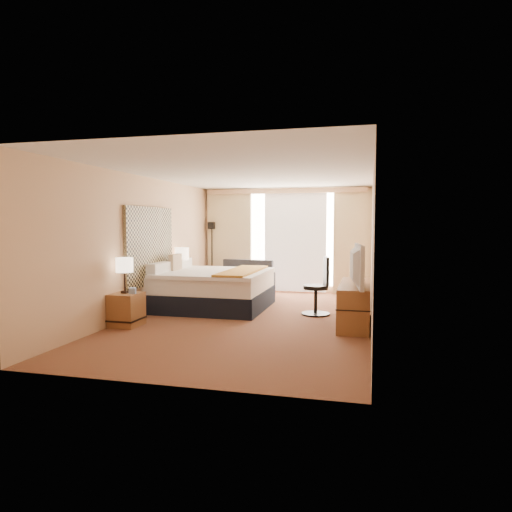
% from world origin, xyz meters
% --- Properties ---
extents(floor, '(4.20, 7.00, 0.02)m').
position_xyz_m(floor, '(0.00, 0.00, 0.00)').
color(floor, '#5C1C1A').
rests_on(floor, ground).
extents(ceiling, '(4.20, 7.00, 0.02)m').
position_xyz_m(ceiling, '(0.00, 0.00, 2.60)').
color(ceiling, silver).
rests_on(ceiling, wall_back).
extents(wall_back, '(4.20, 0.02, 2.60)m').
position_xyz_m(wall_back, '(0.00, 3.50, 1.30)').
color(wall_back, tan).
rests_on(wall_back, ground).
extents(wall_front, '(4.20, 0.02, 2.60)m').
position_xyz_m(wall_front, '(0.00, -3.50, 1.30)').
color(wall_front, tan).
rests_on(wall_front, ground).
extents(wall_left, '(0.02, 7.00, 2.60)m').
position_xyz_m(wall_left, '(-2.10, 0.00, 1.30)').
color(wall_left, tan).
rests_on(wall_left, ground).
extents(wall_right, '(0.02, 7.00, 2.60)m').
position_xyz_m(wall_right, '(2.10, 0.00, 1.30)').
color(wall_right, tan).
rests_on(wall_right, ground).
extents(headboard, '(0.06, 1.85, 1.50)m').
position_xyz_m(headboard, '(-2.06, 0.20, 1.28)').
color(headboard, black).
rests_on(headboard, wall_left).
extents(nightstand_left, '(0.45, 0.52, 0.55)m').
position_xyz_m(nightstand_left, '(-1.87, -1.05, 0.28)').
color(nightstand_left, brown).
rests_on(nightstand_left, floor).
extents(nightstand_right, '(0.45, 0.52, 0.55)m').
position_xyz_m(nightstand_right, '(-1.87, 1.45, 0.28)').
color(nightstand_right, brown).
rests_on(nightstand_right, floor).
extents(media_dresser, '(0.50, 1.80, 0.70)m').
position_xyz_m(media_dresser, '(1.83, 0.00, 0.35)').
color(media_dresser, brown).
rests_on(media_dresser, floor).
extents(window, '(2.30, 0.02, 2.30)m').
position_xyz_m(window, '(0.25, 3.47, 1.32)').
color(window, white).
rests_on(window, wall_back).
extents(curtains, '(4.12, 0.19, 2.56)m').
position_xyz_m(curtains, '(-0.00, 3.39, 1.41)').
color(curtains, beige).
rests_on(curtains, floor).
extents(bed, '(2.24, 2.04, 1.09)m').
position_xyz_m(bed, '(-1.06, 0.85, 0.40)').
color(bed, black).
rests_on(bed, floor).
extents(loveseat, '(1.42, 0.86, 0.84)m').
position_xyz_m(loveseat, '(-0.80, 2.49, 0.28)').
color(loveseat, maroon).
rests_on(loveseat, floor).
extents(floor_lamp, '(0.22, 0.22, 1.76)m').
position_xyz_m(floor_lamp, '(-1.90, 3.30, 1.24)').
color(floor_lamp, black).
rests_on(floor_lamp, floor).
extents(desk_chair, '(0.53, 0.53, 1.09)m').
position_xyz_m(desk_chair, '(1.15, 0.68, 0.49)').
color(desk_chair, black).
rests_on(desk_chair, floor).
extents(lamp_left, '(0.28, 0.28, 0.59)m').
position_xyz_m(lamp_left, '(-1.89, -1.05, 1.01)').
color(lamp_left, black).
rests_on(lamp_left, nightstand_left).
extents(lamp_right, '(0.30, 0.30, 0.64)m').
position_xyz_m(lamp_right, '(-1.92, 1.39, 1.04)').
color(lamp_right, black).
rests_on(lamp_right, nightstand_right).
extents(tissue_box, '(0.14, 0.14, 0.10)m').
position_xyz_m(tissue_box, '(-1.74, -1.07, 0.60)').
color(tissue_box, '#859ECD').
rests_on(tissue_box, nightstand_left).
extents(telephone, '(0.19, 0.16, 0.06)m').
position_xyz_m(telephone, '(-1.81, 1.45, 0.58)').
color(telephone, black).
rests_on(telephone, nightstand_right).
extents(television, '(0.28, 1.19, 0.68)m').
position_xyz_m(television, '(1.78, -0.44, 1.04)').
color(television, black).
rests_on(television, media_dresser).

